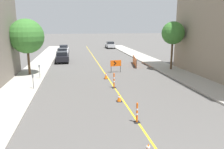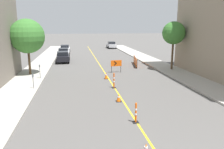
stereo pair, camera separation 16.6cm
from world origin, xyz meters
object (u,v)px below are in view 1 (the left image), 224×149
Objects in this scene: traffic_cone_nearest at (148,149)px; parked_car_curb_near at (62,57)px; parked_car_opposite_side at (110,45)px; parking_meter_far_curb at (39,69)px; parked_car_curb_mid at (63,53)px; parked_car_curb_far at (64,49)px; street_tree_right_near at (173,33)px; street_tree_left_near at (27,36)px; parking_meter_near_curb at (33,78)px; delineator_post_front at (137,114)px; traffic_cone_second at (119,98)px; arrow_barricade_primary at (116,64)px; traffic_cone_third at (106,76)px; delineator_post_rear at (114,81)px.

parked_car_curb_near is (-4.64, 24.98, 0.55)m from traffic_cone_nearest.
parked_car_opposite_side is 32.30m from parking_meter_far_curb.
parked_car_curb_mid is 0.99× the size of parked_car_curb_far.
parked_car_opposite_side is 28.06m from street_tree_right_near.
street_tree_left_near is (-13.50, -27.80, 3.42)m from parked_car_opposite_side.
parked_car_curb_near reaches higher than parking_meter_near_curb.
parked_car_curb_far is at bearing 123.82° from street_tree_right_near.
street_tree_left_near reaches higher than street_tree_right_near.
parked_car_opposite_side reaches higher than delineator_post_front.
parking_meter_far_curb is (-0.00, 3.67, 0.10)m from parking_meter_near_curb.
parking_meter_far_curb is (-6.48, 7.61, 0.87)m from traffic_cone_second.
parked_car_curb_far reaches higher than arrow_barricade_primary.
parked_car_curb_near is at bearing 122.24° from arrow_barricade_primary.
street_tree_left_near reaches higher than traffic_cone_third.
delineator_post_front is at bearing -100.62° from arrow_barricade_primary.
parked_car_opposite_side is 31.09m from street_tree_left_near.
parked_car_curb_mid is at bearing 84.27° from parking_meter_far_curb.
delineator_post_front reaches higher than traffic_cone_nearest.
parked_car_opposite_side is (10.46, 19.18, 0.00)m from parked_car_curb_near.
parked_car_curb_near is at bearing 81.02° from parking_meter_far_curb.
parking_meter_near_curb is 0.89× the size of parking_meter_far_curb.
traffic_cone_nearest is 0.11× the size of parked_car_curb_near.
traffic_cone_third is 0.57× the size of delineator_post_front.
parking_meter_far_curb reaches higher than traffic_cone_second.
delineator_post_front is 16.01m from street_tree_left_near.
street_tree_right_near is at bearing 8.54° from parking_meter_far_curb.
parked_car_curb_mid is at bearing -91.23° from parked_car_curb_far.
parked_car_curb_mid and parked_car_curb_far have the same top height.
parked_car_curb_mid reaches higher than arrow_barricade_primary.
parked_car_curb_near is at bearing 113.00° from traffic_cone_third.
arrow_barricade_primary is at bearing 35.68° from parking_meter_near_curb.
arrow_barricade_primary is at bearing 77.65° from delineator_post_rear.
traffic_cone_nearest is at bearing -91.25° from traffic_cone_second.
arrow_barricade_primary is (1.65, 9.79, 0.76)m from traffic_cone_second.
parked_car_curb_mid is at bearing -127.04° from parked_car_opposite_side.
traffic_cone_third is at bearing -100.79° from parked_car_opposite_side.
parked_car_curb_far is 0.74× the size of street_tree_left_near.
street_tree_left_near reaches higher than parked_car_curb_far.
parked_car_curb_far is at bearing 81.91° from street_tree_left_near.
traffic_cone_third is at bearing -70.09° from parked_car_curb_near.
parked_car_opposite_side is 3.09× the size of parking_meter_far_curb.
delineator_post_front is 0.88× the size of delineator_post_rear.
parked_car_curb_near reaches higher than traffic_cone_third.
delineator_post_rear reaches higher than delineator_post_front.
traffic_cone_third is (0.08, 6.91, 0.06)m from traffic_cone_second.
delineator_post_rear is 34.47m from parked_car_opposite_side.
street_tree_right_near is at bearing 37.77° from delineator_post_rear.
parking_meter_far_curb is at bearing -57.67° from street_tree_left_near.
parked_car_opposite_side is at bearing 70.11° from parking_meter_near_curb.
delineator_post_rear is 1.07× the size of parking_meter_near_curb.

